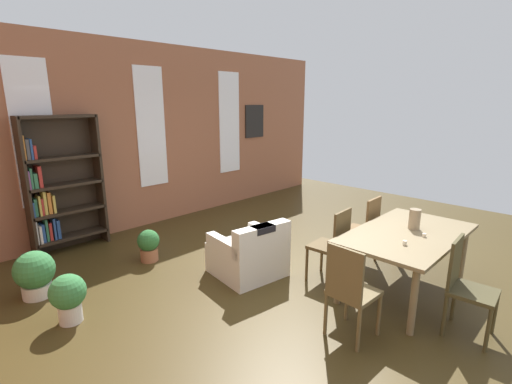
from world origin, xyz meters
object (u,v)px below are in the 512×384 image
(dining_chair_near_left, at_px, (465,284))
(armchair_white, at_px, (249,255))
(vase_on_table, at_px, (415,219))
(dining_chair_far_right, at_px, (365,228))
(potted_plant_by_shelf, at_px, (68,296))
(potted_plant_corner, at_px, (35,273))
(dining_table, at_px, (407,239))
(dining_chair_head_left, at_px, (350,289))
(bookshelf_tall, at_px, (59,187))
(potted_plant_window, at_px, (149,244))
(dining_chair_far_left, at_px, (333,243))

(dining_chair_near_left, bearing_deg, armchair_white, 103.77)
(vase_on_table, height_order, dining_chair_far_right, vase_on_table)
(potted_plant_by_shelf, distance_m, potted_plant_corner, 0.81)
(dining_table, distance_m, armchair_white, 1.93)
(dining_chair_head_left, height_order, potted_plant_corner, dining_chair_head_left)
(dining_table, height_order, dining_chair_far_right, dining_chair_far_right)
(bookshelf_tall, distance_m, armchair_white, 3.02)
(dining_chair_head_left, distance_m, dining_chair_far_right, 1.81)
(dining_chair_near_left, xyz_separation_m, potted_plant_corner, (-2.68, 3.73, -0.22))
(dining_chair_near_left, xyz_separation_m, bookshelf_tall, (-1.94, 4.95, 0.47))
(dining_chair_near_left, xyz_separation_m, potted_plant_window, (-1.27, 3.68, -0.27))
(dining_chair_far_left, height_order, dining_chair_near_left, same)
(dining_chair_near_left, height_order, potted_plant_window, dining_chair_near_left)
(dining_chair_head_left, relative_size, bookshelf_tall, 0.47)
(dining_chair_far_left, distance_m, potted_plant_by_shelf, 2.99)
(dining_table, distance_m, potted_plant_window, 3.41)
(potted_plant_corner, bearing_deg, dining_table, -44.08)
(potted_plant_by_shelf, xyz_separation_m, potted_plant_corner, (-0.08, 0.81, -0.00))
(dining_chair_far_left, xyz_separation_m, dining_chair_near_left, (-0.01, -1.48, 0.00))
(potted_plant_corner, bearing_deg, potted_plant_by_shelf, -84.32)
(dining_table, distance_m, dining_chair_far_right, 0.85)
(vase_on_table, relative_size, dining_chair_far_left, 0.25)
(dining_chair_head_left, relative_size, dining_chair_far_left, 1.00)
(dining_chair_far_right, xyz_separation_m, armchair_white, (-1.38, 0.88, -0.23))
(dining_chair_far_right, relative_size, potted_plant_by_shelf, 1.83)
(armchair_white, relative_size, potted_plant_window, 1.98)
(potted_plant_corner, bearing_deg, vase_on_table, -42.57)
(potted_plant_window, bearing_deg, potted_plant_corner, 178.09)
(dining_chair_far_right, bearing_deg, bookshelf_tall, 128.31)
(dining_table, relative_size, armchair_white, 1.94)
(dining_chair_far_left, height_order, armchair_white, dining_chair_far_left)
(dining_chair_far_left, relative_size, dining_chair_near_left, 1.00)
(armchair_white, xyz_separation_m, potted_plant_window, (-0.69, 1.32, -0.03))
(potted_plant_by_shelf, height_order, potted_plant_corner, potted_plant_corner)
(vase_on_table, distance_m, dining_chair_near_left, 1.00)
(bookshelf_tall, xyz_separation_m, potted_plant_window, (0.68, -1.27, -0.74))
(dining_chair_far_right, bearing_deg, potted_plant_corner, 147.16)
(dining_chair_far_right, relative_size, bookshelf_tall, 0.47)
(vase_on_table, height_order, dining_chair_head_left, vase_on_table)
(potted_plant_window, bearing_deg, dining_chair_far_right, -46.84)
(vase_on_table, distance_m, dining_chair_far_left, 0.99)
(vase_on_table, bearing_deg, dining_chair_near_left, -127.54)
(potted_plant_by_shelf, bearing_deg, dining_chair_far_left, -28.85)
(dining_chair_far_left, bearing_deg, dining_chair_head_left, -139.54)
(potted_plant_window, bearing_deg, dining_chair_head_left, -82.00)
(dining_chair_head_left, height_order, potted_plant_by_shelf, dining_chair_head_left)
(vase_on_table, bearing_deg, potted_plant_window, 121.95)
(dining_chair_head_left, distance_m, dining_chair_near_left, 1.13)
(bookshelf_tall, relative_size, potted_plant_corner, 3.65)
(dining_chair_near_left, relative_size, armchair_white, 1.05)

